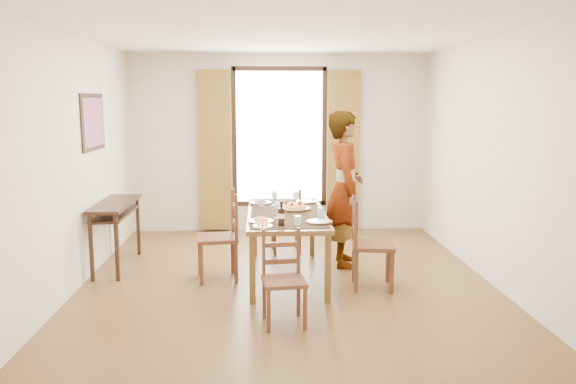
{
  "coord_description": "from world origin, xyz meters",
  "views": [
    {
      "loc": [
        -0.27,
        -6.09,
        2.0
      ],
      "look_at": [
        0.02,
        0.02,
        1.0
      ],
      "focal_mm": 35.0,
      "sensor_mm": 36.0,
      "label": 1
    }
  ],
  "objects_px": {
    "console_table": "(115,212)",
    "man": "(345,189)",
    "dining_table": "(286,218)",
    "pasta_platter": "(293,205)"
  },
  "relations": [
    {
      "from": "pasta_platter",
      "to": "man",
      "type": "bearing_deg",
      "value": 26.61
    },
    {
      "from": "dining_table",
      "to": "man",
      "type": "xyz_separation_m",
      "value": [
        0.73,
        0.45,
        0.25
      ]
    },
    {
      "from": "console_table",
      "to": "man",
      "type": "relative_size",
      "value": 0.64
    },
    {
      "from": "dining_table",
      "to": "pasta_platter",
      "type": "distance_m",
      "value": 0.19
    },
    {
      "from": "console_table",
      "to": "dining_table",
      "type": "height_order",
      "value": "console_table"
    },
    {
      "from": "pasta_platter",
      "to": "console_table",
      "type": "bearing_deg",
      "value": 170.84
    },
    {
      "from": "console_table",
      "to": "pasta_platter",
      "type": "distance_m",
      "value": 2.15
    },
    {
      "from": "man",
      "to": "pasta_platter",
      "type": "distance_m",
      "value": 0.73
    },
    {
      "from": "console_table",
      "to": "dining_table",
      "type": "relative_size",
      "value": 0.64
    },
    {
      "from": "console_table",
      "to": "pasta_platter",
      "type": "relative_size",
      "value": 3.0
    }
  ]
}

